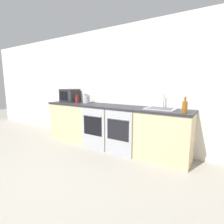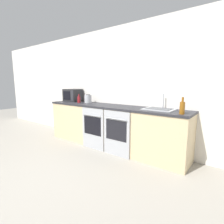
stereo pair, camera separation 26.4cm
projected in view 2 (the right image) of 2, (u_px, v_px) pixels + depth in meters
ground_plane at (23, 188)px, 2.34m from camera, size 16.00×16.00×0.00m
wall_back at (120, 87)px, 3.91m from camera, size 10.00×0.06×2.60m
counter_back at (111, 126)px, 3.79m from camera, size 3.32×0.62×0.92m
oven_left at (93, 128)px, 3.69m from camera, size 0.59×0.06×0.87m
oven_right at (116, 133)px, 3.32m from camera, size 0.59×0.06×0.87m
microwave at (73, 95)px, 4.57m from camera, size 0.45×0.33×0.32m
bottle_amber at (182, 108)px, 2.66m from camera, size 0.08×0.08×0.26m
bottle_red at (79, 99)px, 4.23m from camera, size 0.07×0.07×0.20m
kettle at (88, 99)px, 4.22m from camera, size 0.17×0.17×0.20m
sink at (159, 109)px, 3.13m from camera, size 0.53×0.42×0.27m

